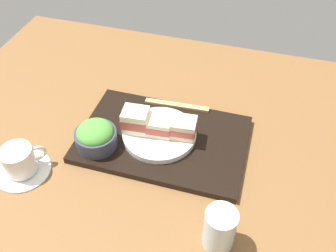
{
  "coord_description": "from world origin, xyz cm",
  "views": [
    {
      "loc": [
        -16.61,
        62.84,
        71.54
      ],
      "look_at": [
        2.03,
        -1.08,
        5.0
      ],
      "focal_mm": 39.58,
      "sensor_mm": 36.0,
      "label": 1
    }
  ],
  "objects": [
    {
      "name": "sandwich_middle",
      "position": [
        4.03,
        -0.09,
        5.65
      ],
      "size": [
        6.78,
        6.05,
        4.55
      ],
      "color": "#EFE5C1",
      "rests_on": "sandwich_plate"
    },
    {
      "name": "coffee_cup",
      "position": [
        32.89,
        18.79,
        3.27
      ],
      "size": [
        13.41,
        13.41,
        7.44
      ],
      "color": "white",
      "rests_on": "ground_plane"
    },
    {
      "name": "chopsticks_pair",
      "position": [
        2.75,
        -12.47,
        2.18
      ],
      "size": [
        18.27,
        2.63,
        0.7
      ],
      "color": "tan",
      "rests_on": "serving_tray"
    },
    {
      "name": "sandwich_plate",
      "position": [
        4.03,
        -0.09,
        2.6
      ],
      "size": [
        19.07,
        19.07,
        1.55
      ],
      "primitive_type": "cylinder",
      "color": "silver",
      "rests_on": "serving_tray"
    },
    {
      "name": "serving_tray",
      "position": [
        3.11,
        -0.41,
        0.91
      ],
      "size": [
        42.78,
        27.82,
        1.83
      ],
      "primitive_type": "cube",
      "color": "black",
      "rests_on": "ground_plane"
    },
    {
      "name": "ground_plane",
      "position": [
        0.0,
        0.0,
        -1.5
      ],
      "size": [
        140.0,
        100.0,
        3.0
      ],
      "primitive_type": "cube",
      "color": "brown"
    },
    {
      "name": "sandwich_near",
      "position": [
        -2.01,
        -0.83,
        5.8
      ],
      "size": [
        6.91,
        6.1,
        4.84
      ],
      "color": "beige",
      "rests_on": "sandwich_plate"
    },
    {
      "name": "drinking_glass",
      "position": [
        -15.93,
        23.91,
        5.09
      ],
      "size": [
        6.55,
        6.55,
        10.18
      ],
      "primitive_type": "cylinder",
      "color": "silver",
      "rests_on": "ground_plane"
    },
    {
      "name": "sandwich_far",
      "position": [
        10.08,
        0.65,
        6.5
      ],
      "size": [
        7.14,
        5.97,
        6.25
      ],
      "color": "#EFE5C1",
      "rests_on": "sandwich_plate"
    },
    {
      "name": "salad_bowl",
      "position": [
        18.27,
        7.27,
        5.06
      ],
      "size": [
        10.45,
        10.45,
        6.92
      ],
      "color": "#33384C",
      "rests_on": "serving_tray"
    }
  ]
}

